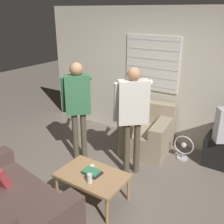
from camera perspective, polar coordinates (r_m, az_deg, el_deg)
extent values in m
plane|color=#665B51|center=(4.04, -3.29, -16.45)|extent=(16.00, 16.00, 0.00)
cube|color=beige|center=(5.10, 10.20, 7.46)|extent=(5.20, 0.06, 2.55)
cube|color=silver|center=(5.07, 8.65, 10.40)|extent=(1.08, 0.02, 1.03)
cube|color=#A4A099|center=(5.16, 8.33, 5.69)|extent=(1.06, 0.00, 0.01)
cube|color=#A4A099|center=(5.12, 8.43, 7.55)|extent=(1.06, 0.00, 0.01)
cube|color=#A4A099|center=(5.08, 8.54, 9.43)|extent=(1.06, 0.00, 0.01)
cube|color=#A4A099|center=(5.05, 8.64, 11.33)|extent=(1.06, 0.00, 0.01)
cube|color=#A4A099|center=(5.02, 8.75, 13.26)|extent=(1.06, 0.00, 0.01)
cube|color=#A4A099|center=(5.00, 8.87, 15.21)|extent=(1.06, 0.00, 0.01)
cube|color=#4C3833|center=(3.60, -21.68, -19.46)|extent=(1.84, 1.18, 0.42)
cube|color=#4C3833|center=(2.89, -15.03, -22.30)|extent=(0.37, 0.98, 0.19)
cube|color=gray|center=(4.93, 7.72, -6.05)|extent=(0.88, 1.00, 0.44)
cube|color=gray|center=(5.06, 9.28, -0.08)|extent=(0.79, 0.29, 0.41)
cube|color=gray|center=(4.72, 10.98, -3.22)|extent=(0.35, 0.94, 0.20)
cube|color=gray|center=(4.87, 4.94, -2.10)|extent=(0.35, 0.94, 0.20)
cube|color=#9E754C|center=(3.63, -4.33, -13.64)|extent=(0.91, 0.60, 0.04)
cylinder|color=#9E754C|center=(4.13, -6.71, -12.37)|extent=(0.04, 0.04, 0.37)
cylinder|color=#9E754C|center=(3.74, 3.59, -16.36)|extent=(0.04, 0.04, 0.37)
cylinder|color=#9E754C|center=(3.83, -11.88, -15.82)|extent=(0.04, 0.04, 0.37)
cylinder|color=#9E754C|center=(3.40, -1.11, -20.87)|extent=(0.04, 0.04, 0.37)
cylinder|color=#4C4233|center=(4.58, -7.97, -5.33)|extent=(0.10, 0.10, 0.86)
cylinder|color=#4C4233|center=(4.59, -6.16, -5.19)|extent=(0.10, 0.10, 0.86)
cube|color=#336642|center=(4.30, -7.52, 3.79)|extent=(0.43, 0.43, 0.65)
sphere|color=#A87A56|center=(4.19, -7.79, 9.26)|extent=(0.21, 0.21, 0.21)
cylinder|color=#336642|center=(4.34, -10.50, 3.64)|extent=(0.16, 0.16, 0.62)
cylinder|color=#336642|center=(4.54, -5.05, 7.27)|extent=(0.47, 0.48, 0.28)
cube|color=white|center=(4.85, -5.39, 6.82)|extent=(0.08, 0.08, 0.13)
cylinder|color=#4C4233|center=(4.16, 3.21, -7.94)|extent=(0.10, 0.10, 0.88)
cylinder|color=#4C4233|center=(4.19, 5.40, -7.76)|extent=(0.10, 0.10, 0.88)
cube|color=beige|center=(3.86, 4.62, 2.16)|extent=(0.47, 0.45, 0.66)
sphere|color=#A87A56|center=(3.74, 4.81, 8.23)|extent=(0.20, 0.20, 0.20)
cylinder|color=beige|center=(3.86, 0.88, 2.07)|extent=(0.16, 0.17, 0.63)
cylinder|color=beige|center=(4.13, 7.20, 5.37)|extent=(0.44, 0.47, 0.38)
cube|color=white|center=(4.42, 6.17, 4.33)|extent=(0.09, 0.09, 0.12)
cube|color=black|center=(3.63, -4.27, -13.04)|extent=(0.25, 0.20, 0.03)
cube|color=#33754C|center=(3.61, -4.52, -12.73)|extent=(0.22, 0.16, 0.03)
cylinder|color=silver|center=(3.44, -4.91, -14.19)|extent=(0.07, 0.07, 0.12)
cylinder|color=silver|center=(3.41, -4.95, -13.32)|extent=(0.06, 0.06, 0.00)
cube|color=white|center=(3.75, -4.76, -11.84)|extent=(0.05, 0.13, 0.02)
cylinder|color=#A8A8AD|center=(4.90, 15.06, -9.62)|extent=(0.20, 0.20, 0.02)
cylinder|color=#A8A8AD|center=(4.88, 15.12, -9.10)|extent=(0.03, 0.03, 0.08)
torus|color=#A8A8AD|center=(4.78, 15.35, -6.97)|extent=(0.35, 0.02, 0.35)
sphere|color=#A8A8AD|center=(4.78, 15.35, -6.97)|extent=(0.10, 0.10, 0.10)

